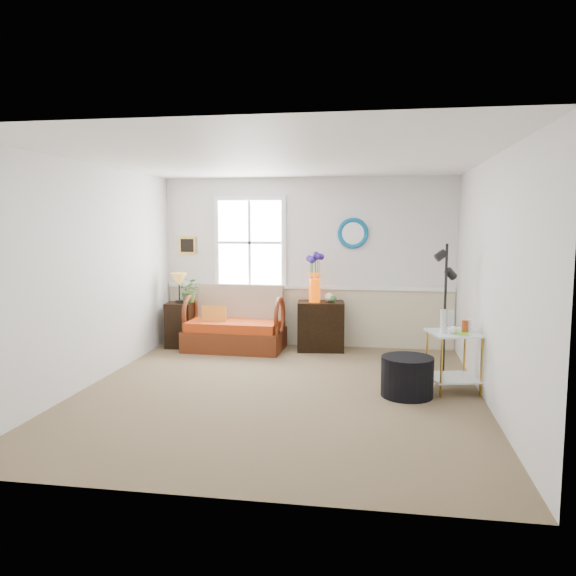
# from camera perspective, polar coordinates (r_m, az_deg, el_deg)

# --- Properties ---
(floor) EXTENTS (4.50, 5.00, 0.01)m
(floor) POSITION_cam_1_polar(r_m,az_deg,el_deg) (6.48, -0.91, -10.51)
(floor) COLOR #74674D
(floor) RESTS_ON ground
(ceiling) EXTENTS (4.50, 5.00, 0.01)m
(ceiling) POSITION_cam_1_polar(r_m,az_deg,el_deg) (6.22, -0.96, 13.01)
(ceiling) COLOR white
(ceiling) RESTS_ON walls
(walls) EXTENTS (4.51, 5.01, 2.60)m
(walls) POSITION_cam_1_polar(r_m,az_deg,el_deg) (6.22, -0.93, 1.01)
(walls) COLOR silver
(walls) RESTS_ON floor
(wainscot) EXTENTS (4.46, 0.02, 0.90)m
(wainscot) POSITION_cam_1_polar(r_m,az_deg,el_deg) (8.76, 1.92, -2.94)
(wainscot) COLOR beige
(wainscot) RESTS_ON walls
(chair_rail) EXTENTS (4.46, 0.04, 0.06)m
(chair_rail) POSITION_cam_1_polar(r_m,az_deg,el_deg) (8.69, 1.93, 0.11)
(chair_rail) COLOR white
(chair_rail) RESTS_ON walls
(window) EXTENTS (1.14, 0.06, 1.44)m
(window) POSITION_cam_1_polar(r_m,az_deg,el_deg) (8.79, -3.90, 4.62)
(window) COLOR white
(window) RESTS_ON walls
(picture) EXTENTS (0.28, 0.03, 0.28)m
(picture) POSITION_cam_1_polar(r_m,az_deg,el_deg) (9.09, -10.18, 4.28)
(picture) COLOR #BA9030
(picture) RESTS_ON walls
(mirror) EXTENTS (0.47, 0.07, 0.47)m
(mirror) POSITION_cam_1_polar(r_m,az_deg,el_deg) (8.58, 6.62, 5.54)
(mirror) COLOR #0F6CA0
(mirror) RESTS_ON walls
(loveseat) EXTENTS (1.48, 0.87, 0.95)m
(loveseat) POSITION_cam_1_polar(r_m,az_deg,el_deg) (8.48, -5.46, -3.12)
(loveseat) COLOR #602612
(loveseat) RESTS_ON floor
(throw_pillow) EXTENTS (0.37, 0.15, 0.36)m
(throw_pillow) POSITION_cam_1_polar(r_m,az_deg,el_deg) (8.50, -7.53, -3.01)
(throw_pillow) COLOR orange
(throw_pillow) RESTS_ON loveseat
(lamp_stand) EXTENTS (0.42, 0.42, 0.69)m
(lamp_stand) POSITION_cam_1_polar(r_m,az_deg,el_deg) (8.81, -10.93, -3.70)
(lamp_stand) COLOR black
(lamp_stand) RESTS_ON floor
(table_lamp) EXTENTS (0.30, 0.30, 0.45)m
(table_lamp) POSITION_cam_1_polar(r_m,az_deg,el_deg) (8.75, -10.99, 0.01)
(table_lamp) COLOR gold
(table_lamp) RESTS_ON lamp_stand
(potted_plant) EXTENTS (0.38, 0.41, 0.30)m
(potted_plant) POSITION_cam_1_polar(r_m,az_deg,el_deg) (8.73, -9.95, -0.50)
(potted_plant) COLOR #39682C
(potted_plant) RESTS_ON lamp_stand
(cabinet) EXTENTS (0.73, 0.51, 0.74)m
(cabinet) POSITION_cam_1_polar(r_m,az_deg,el_deg) (8.44, 3.34, -3.88)
(cabinet) COLOR black
(cabinet) RESTS_ON floor
(flower_vase) EXTENTS (0.25, 0.25, 0.72)m
(flower_vase) POSITION_cam_1_polar(r_m,az_deg,el_deg) (8.31, 2.73, 1.04)
(flower_vase) COLOR #DD4800
(flower_vase) RESTS_ON cabinet
(side_table) EXTENTS (0.66, 0.66, 0.68)m
(side_table) POSITION_cam_1_polar(r_m,az_deg,el_deg) (6.70, 16.45, -7.19)
(side_table) COLOR #B58726
(side_table) RESTS_ON floor
(tabletop_items) EXTENTS (0.42, 0.42, 0.24)m
(tabletop_items) POSITION_cam_1_polar(r_m,az_deg,el_deg) (6.65, 16.66, -3.24)
(tabletop_items) COLOR silver
(tabletop_items) RESTS_ON side_table
(floor_lamp) EXTENTS (0.29, 0.29, 1.66)m
(floor_lamp) POSITION_cam_1_polar(r_m,az_deg,el_deg) (7.10, 15.64, -2.35)
(floor_lamp) COLOR black
(floor_lamp) RESTS_ON floor
(ottoman) EXTENTS (0.69, 0.69, 0.44)m
(ottoman) POSITION_cam_1_polar(r_m,az_deg,el_deg) (6.41, 12.01, -8.79)
(ottoman) COLOR black
(ottoman) RESTS_ON floor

